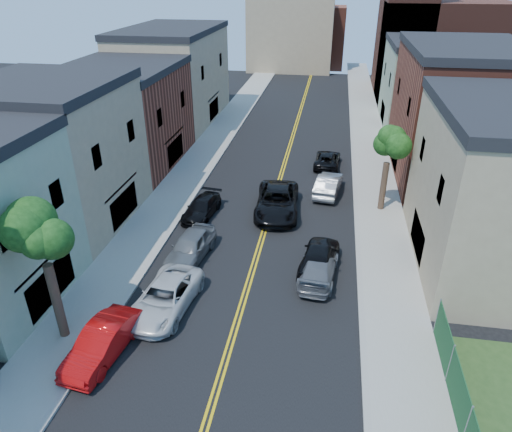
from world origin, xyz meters
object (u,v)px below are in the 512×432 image
at_px(silver_car_right, 328,184).
at_px(black_car_left, 202,208).
at_px(red_sedan, 102,343).
at_px(grey_car_left, 190,246).
at_px(grey_car_right, 318,267).
at_px(white_pickup, 165,297).
at_px(black_car_right, 319,257).
at_px(dark_car_right_far, 327,159).
at_px(black_suv_lane, 277,201).

bearing_deg(silver_car_right, black_car_left, 38.68).
distance_m(red_sedan, black_car_left, 13.88).
bearing_deg(grey_car_left, black_car_left, 105.42).
distance_m(grey_car_left, black_car_left, 5.47).
distance_m(grey_car_left, grey_car_right, 7.75).
xyz_separation_m(white_pickup, black_car_right, (7.60, 4.92, 0.08)).
xyz_separation_m(grey_car_left, black_car_right, (7.71, 0.07, 0.02)).
relative_size(black_car_left, grey_car_right, 0.91).
bearing_deg(dark_car_right_far, white_pickup, 73.22).
height_order(grey_car_left, silver_car_right, grey_car_left).
xyz_separation_m(red_sedan, silver_car_right, (9.53, 19.05, 0.02)).
bearing_deg(red_sedan, black_suv_lane, 76.04).
relative_size(black_car_left, dark_car_right_far, 0.96).
bearing_deg(white_pickup, black_car_left, 101.00).
bearing_deg(dark_car_right_far, black_suv_lane, 73.99).
xyz_separation_m(dark_car_right_far, black_suv_lane, (-3.30, -9.65, 0.25)).
height_order(dark_car_right_far, black_suv_lane, black_suv_lane).
distance_m(grey_car_right, black_car_right, 0.88).
bearing_deg(white_pickup, silver_car_right, 69.14).
relative_size(white_pickup, grey_car_right, 1.12).
xyz_separation_m(grey_car_right, dark_car_right_far, (0.00, 17.25, -0.07)).
bearing_deg(grey_car_left, grey_car_right, 1.13).
bearing_deg(red_sedan, dark_car_right_far, 77.05).
bearing_deg(red_sedan, grey_car_right, 46.95).
bearing_deg(black_car_right, silver_car_right, -83.77).
height_order(grey_car_left, dark_car_right_far, grey_car_left).
height_order(black_car_left, grey_car_right, grey_car_right).
relative_size(white_pickup, grey_car_left, 1.13).
relative_size(grey_car_right, dark_car_right_far, 1.06).
bearing_deg(black_car_left, grey_car_right, -29.64).
height_order(red_sedan, white_pickup, red_sedan).
height_order(red_sedan, black_suv_lane, black_suv_lane).
bearing_deg(black_car_left, red_sedan, -86.78).
xyz_separation_m(red_sedan, black_car_right, (9.30, 8.51, 0.07)).
bearing_deg(black_car_right, black_car_left, -24.66).
bearing_deg(grey_car_right, silver_car_right, -86.13).
bearing_deg(white_pickup, red_sedan, -109.31).
height_order(red_sedan, grey_car_right, red_sedan).
height_order(grey_car_right, silver_car_right, silver_car_right).
height_order(red_sedan, black_car_left, red_sedan).
xyz_separation_m(red_sedan, white_pickup, (1.70, 3.59, -0.01)).
xyz_separation_m(black_car_right, dark_car_right_far, (0.00, 16.37, -0.20)).
bearing_deg(black_suv_lane, black_car_left, -168.95).
bearing_deg(black_car_left, black_suv_lane, 21.38).
bearing_deg(silver_car_right, white_pickup, 71.03).
xyz_separation_m(white_pickup, black_suv_lane, (4.30, 11.64, 0.14)).
bearing_deg(white_pickup, black_suv_lane, 75.74).
height_order(white_pickup, dark_car_right_far, white_pickup).
relative_size(white_pickup, black_car_left, 1.23).
bearing_deg(black_car_right, red_sedan, 49.97).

